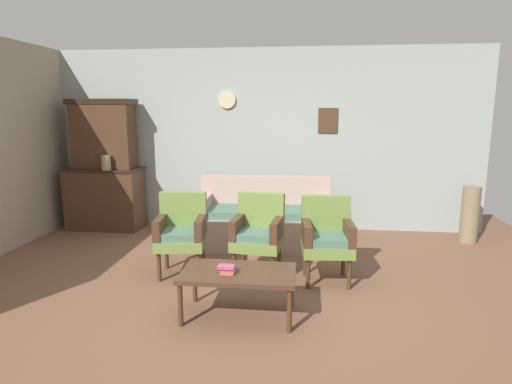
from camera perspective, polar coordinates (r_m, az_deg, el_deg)
name	(u,v)px	position (r m, az deg, el deg)	size (l,w,h in m)	color
ground_plane	(242,297)	(4.37, -1.84, -13.70)	(7.68, 7.68, 0.00)	brown
wall_back_with_decor	(267,140)	(6.60, 1.47, 6.87)	(6.40, 0.09, 2.70)	#939E99
side_cabinet	(105,198)	(7.02, -19.25, -0.80)	(1.16, 0.55, 0.93)	#472D1E
cabinet_upper_hutch	(103,133)	(6.97, -19.47, 7.29)	(0.99, 0.38, 1.03)	#472D1E
vase_on_cabinet	(106,163)	(6.72, -19.15, 3.67)	(0.14, 0.14, 0.22)	tan
floral_couch	(264,221)	(5.85, 1.04, -3.85)	(1.82, 0.87, 0.90)	tan
armchair_near_cabinet	(182,230)	(4.86, -9.77, -4.97)	(0.57, 0.54, 0.90)	olive
armchair_near_couch_end	(258,231)	(4.76, 0.30, -5.17)	(0.57, 0.55, 0.90)	olive
armchair_row_middle	(327,235)	(4.66, 9.31, -5.65)	(0.56, 0.53, 0.90)	olive
coffee_table	(238,276)	(3.87, -2.34, -10.99)	(1.00, 0.56, 0.42)	#472D1E
book_stack_on_table	(227,269)	(3.81, -3.84, -10.09)	(0.16, 0.11, 0.07)	#D06242
floor_vase_by_wall	(470,214)	(6.63, 26.36, -2.66)	(0.24, 0.24, 0.78)	#7F6F54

